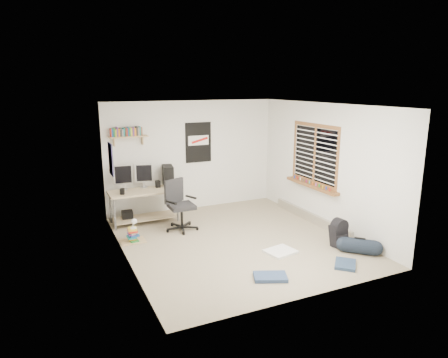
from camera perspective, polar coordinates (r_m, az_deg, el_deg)
name	(u,v)px	position (r m, az deg, el deg)	size (l,w,h in m)	color
floor	(235,241)	(7.56, 1.58, -8.80)	(4.00, 4.50, 0.01)	gray
ceiling	(236,105)	(7.01, 1.71, 10.56)	(4.00, 4.50, 0.01)	white
back_wall	(192,156)	(9.22, -4.58, 3.34)	(4.00, 0.01, 2.50)	silver
left_wall	(123,187)	(6.57, -14.24, -1.12)	(0.01, 4.50, 2.50)	silver
right_wall	(325,166)	(8.25, 14.24, 1.79)	(0.01, 4.50, 2.50)	silver
desk	(144,205)	(8.58, -11.32, -3.71)	(1.43, 0.62, 0.65)	tan
monitor_left	(123,182)	(8.62, -14.20, -0.39)	(0.38, 0.09, 0.41)	#99999D
monitor_right	(144,180)	(8.71, -11.39, -0.17)	(0.36, 0.09, 0.40)	#B8B8BD
pc_tower	(168,176)	(8.84, -8.00, 0.39)	(0.21, 0.45, 0.47)	black
keyboard	(138,193)	(8.44, -12.20, -1.96)	(0.42, 0.15, 0.02)	black
speaker_left	(122,192)	(8.28, -14.32, -1.87)	(0.08, 0.08, 0.16)	black
speaker_right	(158,185)	(8.68, -9.43, -0.84)	(0.09, 0.09, 0.19)	black
office_chair	(182,206)	(7.99, -6.09, -3.88)	(0.67, 0.67, 1.02)	black
wall_shelf	(129,137)	(8.64, -13.48, 5.91)	(0.80, 0.22, 0.24)	tan
poster_back_wall	(198,142)	(9.20, -3.68, 5.23)	(0.62, 0.03, 0.92)	black
poster_left_wall	(111,159)	(7.68, -15.88, 2.75)	(0.02, 0.42, 0.60)	navy
window	(314,154)	(8.41, 12.75, 3.47)	(0.10, 1.50, 1.26)	brown
baseboard_heater	(311,217)	(8.74, 12.32, -5.34)	(0.08, 2.50, 0.18)	#B7B2A8
backpack	(339,235)	(7.55, 16.07, -7.71)	(0.30, 0.24, 0.40)	black
duffel_bag	(359,246)	(7.35, 18.77, -9.01)	(0.26, 0.26, 0.52)	black
tshirt	(280,252)	(7.10, 8.06, -10.22)	(0.49, 0.41, 0.04)	silver
jeans_a	(270,277)	(6.21, 6.63, -13.70)	(0.49, 0.31, 0.05)	navy
jeans_b	(345,264)	(6.85, 16.94, -11.57)	(0.42, 0.32, 0.05)	#22344F
book_stack	(132,234)	(7.65, -12.95, -7.63)	(0.39, 0.32, 0.27)	olive
desk_lamp	(133,222)	(7.56, -12.86, -6.03)	(0.11, 0.19, 0.19)	white
subwoofer	(127,217)	(8.66, -13.63, -5.23)	(0.22, 0.22, 0.25)	black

